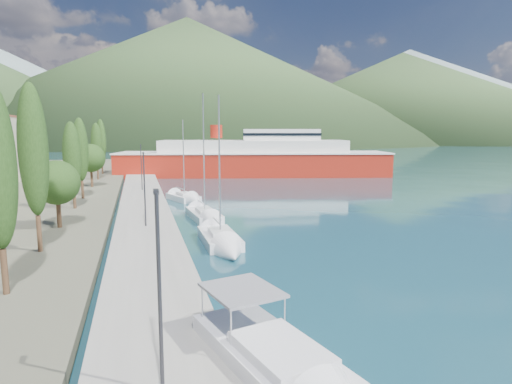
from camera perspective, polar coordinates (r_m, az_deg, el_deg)
name	(u,v)px	position (r m, az deg, el deg)	size (l,w,h in m)	color
ground	(168,158)	(140.68, -11.67, 4.40)	(1400.00, 1400.00, 0.00)	#17404E
quay	(144,209)	(46.81, -14.72, -2.19)	(5.00, 88.00, 0.80)	gray
hills_far	(237,85)	(659.38, -2.54, 14.01)	(1480.00, 900.00, 180.00)	slate
hills_near	(254,88)	(409.09, -0.21, 13.73)	(1010.00, 520.00, 115.00)	#324C27
tree_row	(79,156)	(52.61, -22.52, 4.47)	(4.01, 63.91, 10.90)	#47301E
lamp_posts	(145,187)	(35.74, -14.64, 0.68)	(0.15, 47.03, 6.06)	#2D2D33
sailboat_near	(225,246)	(31.19, -4.18, -7.17)	(2.59, 8.46, 12.13)	silver
sailboat_mid	(209,220)	(40.45, -6.24, -3.69)	(3.14, 9.22, 13.02)	silver
sailboat_far	(190,200)	(52.53, -8.83, -1.03)	(4.69, 7.76, 10.87)	silver
ferry	(254,159)	(83.74, -0.20, 4.37)	(53.25, 22.72, 10.35)	#A11E11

